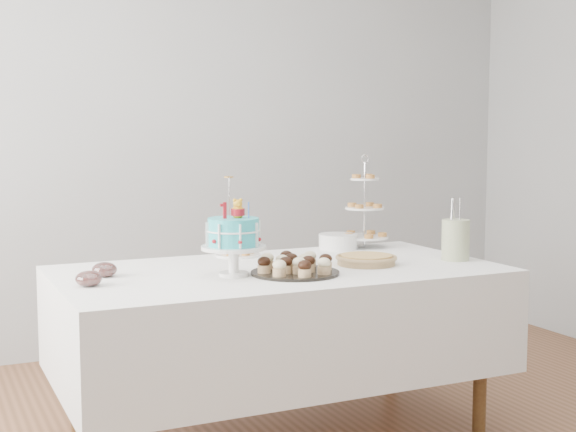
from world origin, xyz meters
name	(u,v)px	position (x,y,z in m)	size (l,w,h in m)	color
walls	(310,136)	(0.00, 0.00, 1.35)	(5.04, 4.04, 2.70)	#ACB0B2
table	(279,319)	(0.00, 0.30, 0.54)	(1.92, 1.02, 0.77)	white
birthday_cake	(234,249)	(-0.25, 0.21, 0.88)	(0.27, 0.27, 0.41)	white
cupcake_tray	(295,264)	(0.00, 0.13, 0.81)	(0.37, 0.37, 0.09)	black
pie	(366,259)	(0.40, 0.22, 0.80)	(0.28, 0.28, 0.04)	tan
tiered_stand	(365,209)	(0.67, 0.70, 0.97)	(0.25, 0.25, 0.48)	silver
plate_stack	(338,241)	(0.51, 0.70, 0.81)	(0.20, 0.20, 0.08)	white
pastry_plate	(238,253)	(-0.04, 0.70, 0.78)	(0.22, 0.22, 0.03)	white
jam_bowl_a	(89,279)	(-0.84, 0.23, 0.80)	(0.10, 0.10, 0.06)	silver
jam_bowl_b	(104,270)	(-0.74, 0.41, 0.80)	(0.10, 0.10, 0.06)	silver
utensil_pitcher	(456,238)	(0.84, 0.16, 0.87)	(0.14, 0.13, 0.29)	beige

